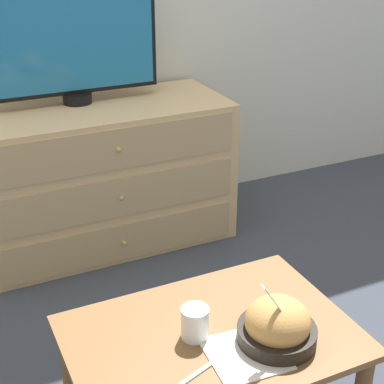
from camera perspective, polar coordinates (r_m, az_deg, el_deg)
The scene contains 8 objects.
ground_plane at distance 3.15m, azimuth -11.77°, elevation -2.42°, with size 12.00×12.00×0.00m, color #383D47.
dresser at distance 2.78m, azimuth -8.63°, elevation 1.58°, with size 1.16×0.53×0.67m.
tv at distance 2.67m, azimuth -11.51°, elevation 13.76°, with size 0.76×0.13×0.49m.
coffee_table at distance 1.62m, azimuth 1.83°, elevation -15.83°, with size 0.74×0.51×0.46m.
takeout_bowl at distance 1.53m, azimuth 8.27°, elevation -12.71°, with size 0.20×0.20×0.20m.
drink_cup at distance 1.54m, azimuth 0.29°, elevation -12.72°, with size 0.07×0.07×0.09m.
napkin at distance 1.51m, azimuth 5.20°, elevation -15.36°, with size 0.20×0.20×0.00m.
knife at distance 1.46m, azimuth 0.57°, elevation -17.13°, with size 0.17×0.07×0.01m.
Camera 1 is at (-0.58, -2.73, 1.45)m, focal length 55.00 mm.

